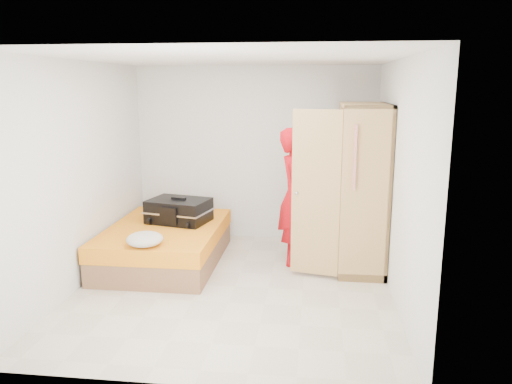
# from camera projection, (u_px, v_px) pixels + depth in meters

# --- Properties ---
(room) EXTENTS (4.00, 4.02, 2.60)m
(room) POSITION_uv_depth(u_px,v_px,m) (234.00, 178.00, 5.59)
(room) COLOR beige
(room) RESTS_ON ground
(bed) EXTENTS (1.42, 2.02, 0.50)m
(bed) POSITION_uv_depth(u_px,v_px,m) (165.00, 244.00, 6.63)
(bed) COLOR brown
(bed) RESTS_ON ground
(wardrobe) EXTENTS (1.16, 1.20, 2.10)m
(wardrobe) POSITION_uv_depth(u_px,v_px,m) (358.00, 191.00, 6.33)
(wardrobe) COLOR tan
(wardrobe) RESTS_ON ground
(person) EXTENTS (0.45, 0.66, 1.79)m
(person) POSITION_uv_depth(u_px,v_px,m) (295.00, 196.00, 6.51)
(person) COLOR red
(person) RESTS_ON ground
(suitcase) EXTENTS (0.90, 0.74, 0.34)m
(suitcase) POSITION_uv_depth(u_px,v_px,m) (179.00, 211.00, 6.75)
(suitcase) COLOR black
(suitcase) RESTS_ON bed
(round_cushion) EXTENTS (0.42, 0.42, 0.16)m
(round_cushion) POSITION_uv_depth(u_px,v_px,m) (145.00, 239.00, 5.75)
(round_cushion) COLOR beige
(round_cushion) RESTS_ON bed
(pillow) EXTENTS (0.55, 0.33, 0.10)m
(pillow) POSITION_uv_depth(u_px,v_px,m) (195.00, 207.00, 7.37)
(pillow) COLOR beige
(pillow) RESTS_ON bed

